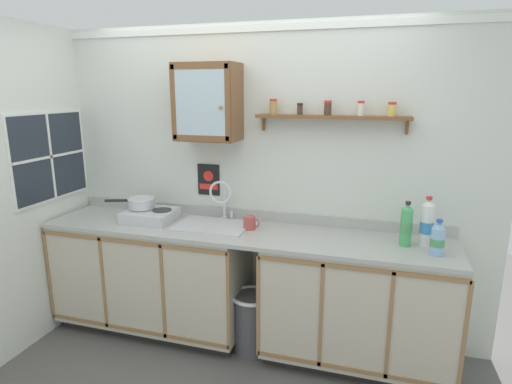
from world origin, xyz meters
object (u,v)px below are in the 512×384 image
object	(u,v)px
bottle_soda_green_1	(406,226)
bottle_opaque_white_0	(427,224)
sink	(214,229)
trash_bin	(252,321)
mug	(250,223)
bottle_water_blue_2	(438,239)
wall_cabinet	(208,102)
saucepan	(141,203)
warning_sign	(209,180)
hot_plate_stove	(151,215)

from	to	relation	value
bottle_soda_green_1	bottle_opaque_white_0	bearing A→B (deg)	16.47
sink	trash_bin	size ratio (longest dim) A/B	1.19
bottle_opaque_white_0	mug	bearing A→B (deg)	-179.45
bottle_water_blue_2	wall_cabinet	size ratio (longest dim) A/B	0.41
bottle_opaque_white_0	sink	bearing A→B (deg)	-179.23
saucepan	trash_bin	size ratio (longest dim) A/B	0.82
sink	bottle_opaque_white_0	xyz separation A→B (m)	(1.51, 0.02, 0.18)
bottle_soda_green_1	warning_sign	xyz separation A→B (m)	(-1.52, 0.27, 0.16)
bottle_soda_green_1	bottle_water_blue_2	distance (m)	0.22
warning_sign	hot_plate_stove	bearing A→B (deg)	-145.35
sink	wall_cabinet	world-z (taller)	wall_cabinet
mug	trash_bin	size ratio (longest dim) A/B	0.28
wall_cabinet	saucepan	bearing A→B (deg)	-169.16
hot_plate_stove	bottle_opaque_white_0	world-z (taller)	bottle_opaque_white_0
saucepan	mug	distance (m)	0.91
mug	wall_cabinet	world-z (taller)	wall_cabinet
hot_plate_stove	saucepan	xyz separation A→B (m)	(-0.09, 0.02, 0.09)
bottle_soda_green_1	trash_bin	world-z (taller)	bottle_soda_green_1
bottle_opaque_white_0	bottle_water_blue_2	distance (m)	0.17
saucepan	trash_bin	world-z (taller)	saucepan
sink	mug	xyz separation A→B (m)	(0.29, 0.01, 0.08)
saucepan	warning_sign	distance (m)	0.57
warning_sign	mug	bearing A→B (deg)	-29.39
saucepan	warning_sign	bearing A→B (deg)	26.96
warning_sign	bottle_soda_green_1	bearing A→B (deg)	-9.95
sink	hot_plate_stove	xyz separation A→B (m)	(-0.53, -0.02, 0.07)
sink	bottle_opaque_white_0	world-z (taller)	bottle_opaque_white_0
bottle_opaque_white_0	bottle_soda_green_1	size ratio (longest dim) A/B	1.11
saucepan	sink	bearing A→B (deg)	-0.24
hot_plate_stove	sink	bearing A→B (deg)	2.26
warning_sign	trash_bin	bearing A→B (deg)	-37.51
bottle_soda_green_1	warning_sign	distance (m)	1.55
bottle_water_blue_2	warning_sign	distance (m)	1.76
bottle_water_blue_2	sink	bearing A→B (deg)	175.20
bottle_opaque_white_0	trash_bin	xyz separation A→B (m)	(-1.16, -0.14, -0.83)
bottle_opaque_white_0	bottle_water_blue_2	bearing A→B (deg)	-69.91
bottle_opaque_white_0	mug	distance (m)	1.23
hot_plate_stove	bottle_soda_green_1	distance (m)	1.91
hot_plate_stove	bottle_soda_green_1	size ratio (longest dim) A/B	1.23
sink	bottle_water_blue_2	size ratio (longest dim) A/B	2.36
warning_sign	sink	bearing A→B (deg)	-61.16
mug	warning_sign	xyz separation A→B (m)	(-0.43, 0.24, 0.25)
saucepan	mug	size ratio (longest dim) A/B	2.92
sink	trash_bin	world-z (taller)	sink
bottle_soda_green_1	sink	bearing A→B (deg)	179.27
sink	mug	size ratio (longest dim) A/B	4.23
bottle_water_blue_2	mug	size ratio (longest dim) A/B	1.79
mug	warning_sign	size ratio (longest dim) A/B	0.51
sink	trash_bin	xyz separation A→B (m)	(0.35, -0.12, -0.65)
bottle_opaque_white_0	trash_bin	distance (m)	1.44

